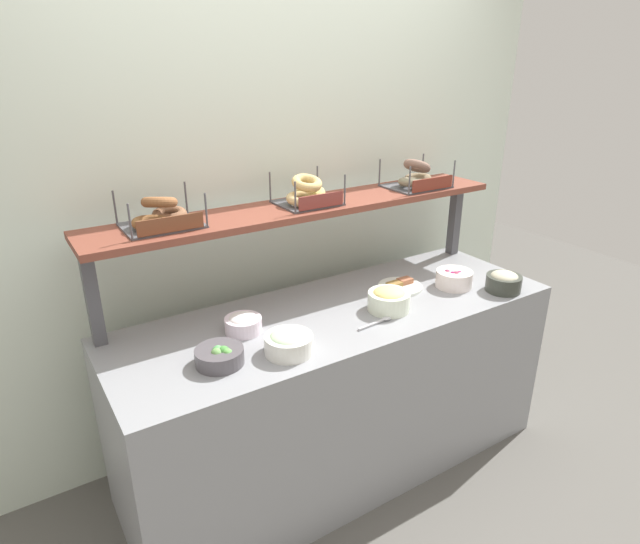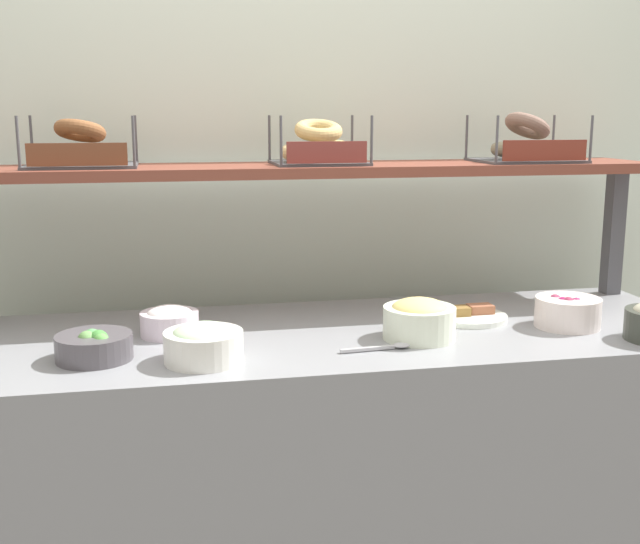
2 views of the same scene
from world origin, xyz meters
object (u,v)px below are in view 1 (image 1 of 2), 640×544
at_px(bowl_beet_salad, 454,279).
at_px(serving_plate_white, 400,286).
at_px(bowl_egg_salad, 389,299).
at_px(bagel_basket_poppy, 416,178).
at_px(serving_spoon_near_plate, 380,321).
at_px(bowl_veggie_mix, 220,356).
at_px(bowl_tuna_salad, 504,281).
at_px(bagel_basket_cinnamon_raisin, 161,216).
at_px(bowl_cream_cheese, 243,323).
at_px(bowl_scallion_spread, 289,342).
at_px(bagel_basket_plain, 307,194).

height_order(bowl_beet_salad, serving_plate_white, bowl_beet_salad).
distance_m(bowl_egg_salad, bagel_basket_poppy, 0.72).
xyz_separation_m(bowl_egg_salad, serving_spoon_near_plate, (-0.11, -0.08, -0.05)).
distance_m(bowl_veggie_mix, bowl_egg_salad, 0.81).
height_order(bowl_tuna_salad, serving_spoon_near_plate, bowl_tuna_salad).
distance_m(bowl_beet_salad, bagel_basket_cinnamon_raisin, 1.41).
distance_m(bowl_veggie_mix, serving_plate_white, 1.03).
relative_size(bowl_cream_cheese, bagel_basket_poppy, 0.50).
distance_m(bowl_veggie_mix, bowl_scallion_spread, 0.26).
relative_size(bowl_veggie_mix, bowl_tuna_salad, 1.08).
bearing_deg(bowl_cream_cheese, bagel_basket_poppy, 10.46).
height_order(bowl_egg_salad, serving_spoon_near_plate, bowl_egg_salad).
bearing_deg(bowl_beet_salad, bowl_tuna_salad, -45.02).
height_order(bowl_cream_cheese, serving_plate_white, bowl_cream_cheese).
xyz_separation_m(bowl_beet_salad, bagel_basket_poppy, (0.02, 0.34, 0.44)).
bearing_deg(serving_plate_white, bagel_basket_cinnamon_raisin, 167.22).
height_order(bowl_beet_salad, bowl_tuna_salad, bowl_tuna_salad).
bearing_deg(bowl_beet_salad, bowl_scallion_spread, -173.47).
bearing_deg(bowl_veggie_mix, bowl_tuna_salad, -4.81).
xyz_separation_m(bowl_cream_cheese, serving_spoon_near_plate, (0.53, -0.24, -0.03)).
distance_m(bowl_veggie_mix, bagel_basket_cinnamon_raisin, 0.61).
height_order(bowl_beet_salad, bowl_cream_cheese, bowl_beet_salad).
relative_size(serving_plate_white, serving_spoon_near_plate, 1.19).
xyz_separation_m(bowl_veggie_mix, bagel_basket_poppy, (1.27, 0.38, 0.44)).
bearing_deg(bowl_scallion_spread, bagel_basket_cinnamon_raisin, 121.68).
height_order(bowl_scallion_spread, bowl_cream_cheese, bowl_scallion_spread).
xyz_separation_m(bowl_egg_salad, bagel_basket_cinnamon_raisin, (-0.86, 0.40, 0.42)).
xyz_separation_m(bowl_scallion_spread, bagel_basket_plain, (0.37, 0.47, 0.43)).
xyz_separation_m(bowl_veggie_mix, bowl_egg_salad, (0.81, 0.02, 0.02)).
xyz_separation_m(bowl_beet_salad, bowl_scallion_spread, (-1.00, -0.11, 0.00)).
height_order(serving_plate_white, bagel_basket_poppy, bagel_basket_poppy).
relative_size(bowl_beet_salad, bagel_basket_poppy, 0.58).
relative_size(bowl_cream_cheese, bagel_basket_plain, 0.58).
distance_m(bowl_tuna_salad, bagel_basket_plain, 1.04).
distance_m(bowl_veggie_mix, bowl_cream_cheese, 0.25).
relative_size(bagel_basket_cinnamon_raisin, bagel_basket_poppy, 0.99).
height_order(bowl_cream_cheese, bagel_basket_plain, bagel_basket_plain).
height_order(bowl_beet_salad, bowl_veggie_mix, bowl_beet_salad).
xyz_separation_m(bowl_tuna_salad, bagel_basket_cinnamon_raisin, (-1.46, 0.53, 0.43)).
relative_size(bowl_scallion_spread, serving_spoon_near_plate, 1.03).
bearing_deg(bowl_cream_cheese, bagel_basket_plain, 26.20).
relative_size(bowl_egg_salad, bagel_basket_poppy, 0.62).
height_order(bowl_beet_salad, bagel_basket_poppy, bagel_basket_poppy).
bearing_deg(bowl_beet_salad, bowl_veggie_mix, -177.88).
bearing_deg(bagel_basket_plain, serving_plate_white, -30.03).
relative_size(bowl_scallion_spread, serving_plate_white, 0.87).
bearing_deg(bowl_scallion_spread, bowl_veggie_mix, 165.11).
bearing_deg(bowl_beet_salad, bowl_cream_cheese, 172.86).
xyz_separation_m(serving_plate_white, bagel_basket_plain, (-0.39, 0.23, 0.47)).
xyz_separation_m(bowl_egg_salad, bagel_basket_plain, (-0.19, 0.38, 0.42)).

